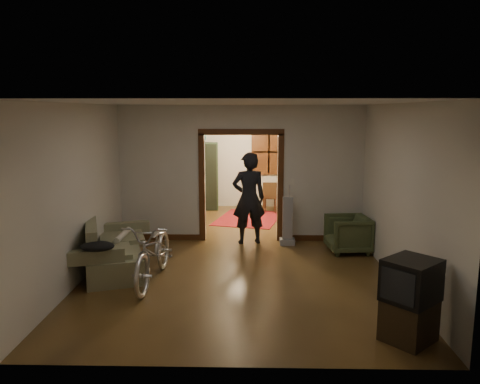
{
  "coord_description": "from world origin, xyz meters",
  "views": [
    {
      "loc": [
        0.2,
        -8.81,
        2.68
      ],
      "look_at": [
        0.0,
        -0.3,
        1.2
      ],
      "focal_mm": 35.0,
      "sensor_mm": 36.0,
      "label": 1
    }
  ],
  "objects_px": {
    "sofa": "(112,244)",
    "locker": "(201,176)",
    "armchair": "(348,234)",
    "bicycle": "(154,251)",
    "desk": "(281,197)",
    "person": "(249,198)"
  },
  "relations": [
    {
      "from": "bicycle",
      "to": "armchair",
      "type": "height_order",
      "value": "bicycle"
    },
    {
      "from": "sofa",
      "to": "person",
      "type": "relative_size",
      "value": 1.03
    },
    {
      "from": "bicycle",
      "to": "armchair",
      "type": "bearing_deg",
      "value": 29.38
    },
    {
      "from": "armchair",
      "to": "locker",
      "type": "bearing_deg",
      "value": -146.66
    },
    {
      "from": "bicycle",
      "to": "person",
      "type": "bearing_deg",
      "value": 59.66
    },
    {
      "from": "person",
      "to": "locker",
      "type": "distance_m",
      "value": 3.6
    },
    {
      "from": "locker",
      "to": "desk",
      "type": "xyz_separation_m",
      "value": [
        2.18,
        -0.05,
        -0.57
      ]
    },
    {
      "from": "sofa",
      "to": "bicycle",
      "type": "distance_m",
      "value": 1.01
    },
    {
      "from": "sofa",
      "to": "person",
      "type": "xyz_separation_m",
      "value": [
        2.31,
        1.69,
        0.49
      ]
    },
    {
      "from": "bicycle",
      "to": "person",
      "type": "height_order",
      "value": "person"
    },
    {
      "from": "armchair",
      "to": "locker",
      "type": "height_order",
      "value": "locker"
    },
    {
      "from": "bicycle",
      "to": "armchair",
      "type": "xyz_separation_m",
      "value": [
        3.38,
        1.68,
        -0.15
      ]
    },
    {
      "from": "sofa",
      "to": "locker",
      "type": "relative_size",
      "value": 1.05
    },
    {
      "from": "sofa",
      "to": "desk",
      "type": "bearing_deg",
      "value": 38.32
    },
    {
      "from": "bicycle",
      "to": "locker",
      "type": "bearing_deg",
      "value": 91.25
    },
    {
      "from": "sofa",
      "to": "locker",
      "type": "xyz_separation_m",
      "value": [
        0.99,
        5.04,
        0.47
      ]
    },
    {
      "from": "bicycle",
      "to": "desk",
      "type": "bearing_deg",
      "value": 70.1
    },
    {
      "from": "armchair",
      "to": "locker",
      "type": "relative_size",
      "value": 0.42
    },
    {
      "from": "armchair",
      "to": "desk",
      "type": "relative_size",
      "value": 0.83
    },
    {
      "from": "sofa",
      "to": "person",
      "type": "height_order",
      "value": "person"
    },
    {
      "from": "armchair",
      "to": "person",
      "type": "bearing_deg",
      "value": -112.75
    },
    {
      "from": "desk",
      "to": "locker",
      "type": "bearing_deg",
      "value": -177.82
    }
  ]
}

